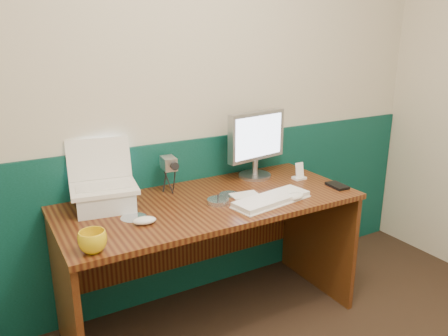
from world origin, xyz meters
TOP-DOWN VIEW (x-y plane):
  - back_wall at (0.00, 1.75)m, footprint 3.50×0.04m
  - wainscot at (0.00, 1.74)m, footprint 3.48×0.02m
  - desk at (-0.07, 1.38)m, footprint 1.60×0.70m
  - laptop_riser at (-0.59, 1.54)m, footprint 0.31×0.28m
  - laptop at (-0.59, 1.54)m, footprint 0.36×0.30m
  - monitor at (0.36, 1.59)m, footprint 0.43×0.18m
  - keyboard at (0.20, 1.19)m, footprint 0.46×0.22m
  - mouse_right at (0.33, 1.16)m, footprint 0.12×0.08m
  - mouse_left at (-0.48, 1.26)m, footprint 0.12×0.09m
  - mug at (-0.75, 1.11)m, footprint 0.14×0.14m
  - camcorder at (-0.20, 1.61)m, footprint 0.11×0.15m
  - cd_spindle at (-0.05, 1.32)m, footprint 0.12×0.12m
  - cd_loose_a at (-0.50, 1.36)m, footprint 0.13×0.13m
  - cd_loose_b at (0.07, 1.41)m, footprint 0.11×0.11m
  - pen at (0.37, 1.27)m, footprint 0.12×0.03m
  - papers at (0.13, 1.35)m, footprint 0.17×0.12m
  - dock at (0.57, 1.42)m, footprint 0.08×0.06m
  - music_player at (0.57, 1.42)m, footprint 0.05×0.03m
  - pda at (0.67, 1.20)m, footprint 0.09×0.14m

SIDE VIEW (x-z plane):
  - desk at x=-0.07m, z-range 0.00..0.75m
  - wainscot at x=0.00m, z-range 0.00..1.00m
  - cd_loose_b at x=0.07m, z-range 0.75..0.75m
  - cd_loose_a at x=-0.50m, z-range 0.75..0.75m
  - papers at x=0.13m, z-range 0.75..0.75m
  - pen at x=0.37m, z-range 0.75..0.76m
  - dock at x=0.57m, z-range 0.75..0.76m
  - pda at x=0.67m, z-range 0.75..0.77m
  - cd_spindle at x=-0.05m, z-range 0.75..0.77m
  - keyboard at x=0.20m, z-range 0.75..0.78m
  - mouse_left at x=-0.48m, z-range 0.75..0.79m
  - mouse_right at x=0.33m, z-range 0.75..0.79m
  - mug at x=-0.75m, z-range 0.75..0.84m
  - laptop_riser at x=-0.59m, z-range 0.75..0.85m
  - music_player at x=0.57m, z-range 0.76..0.85m
  - camcorder at x=-0.20m, z-range 0.75..0.96m
  - monitor at x=0.36m, z-range 0.75..1.16m
  - laptop at x=-0.59m, z-range 0.85..1.12m
  - back_wall at x=0.00m, z-range 0.00..2.50m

